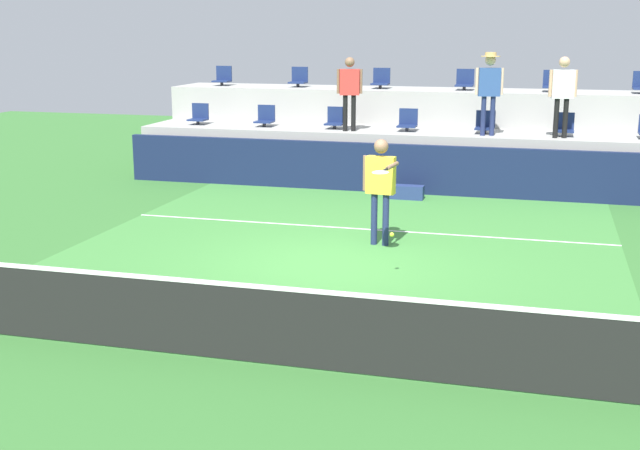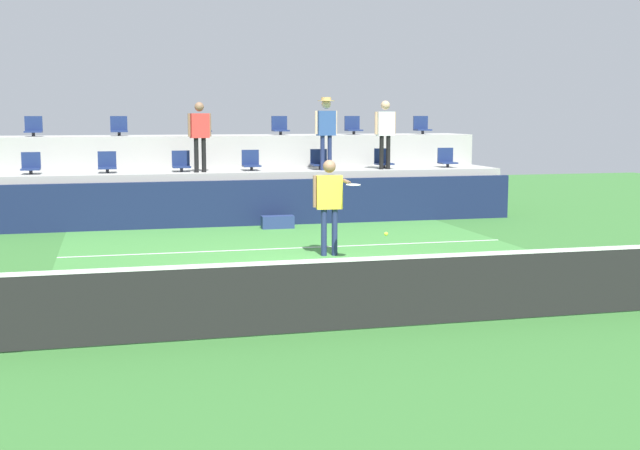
% 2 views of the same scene
% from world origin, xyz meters
% --- Properties ---
extents(ground_plane, '(40.00, 40.00, 0.00)m').
position_xyz_m(ground_plane, '(0.00, 0.00, 0.00)').
color(ground_plane, '#336B2D').
extents(court_inner_paint, '(9.00, 10.00, 0.01)m').
position_xyz_m(court_inner_paint, '(0.00, 1.00, 0.00)').
color(court_inner_paint, '#3D7F38').
rests_on(court_inner_paint, ground_plane).
extents(court_service_line, '(9.00, 0.06, 0.00)m').
position_xyz_m(court_service_line, '(0.00, 2.40, 0.01)').
color(court_service_line, white).
rests_on(court_service_line, ground_plane).
extents(tennis_net, '(10.48, 0.08, 1.07)m').
position_xyz_m(tennis_net, '(0.00, -4.00, 0.50)').
color(tennis_net, black).
rests_on(tennis_net, ground_plane).
extents(sponsor_backboard, '(13.00, 0.16, 1.10)m').
position_xyz_m(sponsor_backboard, '(0.00, 6.00, 0.55)').
color(sponsor_backboard, '#141E42').
rests_on(sponsor_backboard, ground_plane).
extents(seating_tier_lower, '(13.00, 1.80, 1.25)m').
position_xyz_m(seating_tier_lower, '(0.00, 7.30, 0.62)').
color(seating_tier_lower, '#9E9E99').
rests_on(seating_tier_lower, ground_plane).
extents(seating_tier_upper, '(13.00, 1.80, 2.10)m').
position_xyz_m(seating_tier_upper, '(0.00, 9.10, 1.05)').
color(seating_tier_upper, '#9E9E99').
rests_on(seating_tier_upper, ground_plane).
extents(stadium_chair_lower_far_left, '(0.44, 0.40, 0.52)m').
position_xyz_m(stadium_chair_lower_far_left, '(-5.31, 7.23, 1.46)').
color(stadium_chair_lower_far_left, '#2D2D33').
rests_on(stadium_chair_lower_far_left, seating_tier_lower).
extents(stadium_chair_lower_left, '(0.44, 0.40, 0.52)m').
position_xyz_m(stadium_chair_lower_left, '(-3.54, 7.23, 1.46)').
color(stadium_chair_lower_left, '#2D2D33').
rests_on(stadium_chair_lower_left, seating_tier_lower).
extents(stadium_chair_lower_mid_left, '(0.44, 0.40, 0.52)m').
position_xyz_m(stadium_chair_lower_mid_left, '(-1.76, 7.23, 1.46)').
color(stadium_chair_lower_mid_left, '#2D2D33').
rests_on(stadium_chair_lower_mid_left, seating_tier_lower).
extents(stadium_chair_lower_center, '(0.44, 0.40, 0.52)m').
position_xyz_m(stadium_chair_lower_center, '(-0.01, 7.23, 1.46)').
color(stadium_chair_lower_center, '#2D2D33').
rests_on(stadium_chair_lower_center, seating_tier_lower).
extents(stadium_chair_lower_mid_right, '(0.44, 0.40, 0.52)m').
position_xyz_m(stadium_chair_lower_mid_right, '(1.79, 7.23, 1.46)').
color(stadium_chair_lower_mid_right, '#2D2D33').
rests_on(stadium_chair_lower_mid_right, seating_tier_lower).
extents(stadium_chair_lower_right, '(0.44, 0.40, 0.52)m').
position_xyz_m(stadium_chair_lower_right, '(3.53, 7.23, 1.46)').
color(stadium_chair_lower_right, '#2D2D33').
rests_on(stadium_chair_lower_right, seating_tier_lower).
extents(stadium_chair_lower_far_right, '(0.44, 0.40, 0.52)m').
position_xyz_m(stadium_chair_lower_far_right, '(5.32, 7.23, 1.46)').
color(stadium_chair_lower_far_right, '#2D2D33').
rests_on(stadium_chair_lower_far_right, seating_tier_lower).
extents(stadium_chair_upper_far_left, '(0.44, 0.40, 0.52)m').
position_xyz_m(stadium_chair_upper_far_left, '(-5.36, 9.03, 2.31)').
color(stadium_chair_upper_far_left, '#2D2D33').
rests_on(stadium_chair_upper_far_left, seating_tier_upper).
extents(stadium_chair_upper_left, '(0.44, 0.40, 0.52)m').
position_xyz_m(stadium_chair_upper_left, '(-3.22, 9.03, 2.31)').
color(stadium_chair_upper_left, '#2D2D33').
rests_on(stadium_chair_upper_left, seating_tier_upper).
extents(stadium_chair_upper_mid_left, '(0.44, 0.40, 0.52)m').
position_xyz_m(stadium_chair_upper_mid_left, '(-1.02, 9.03, 2.31)').
color(stadium_chair_upper_mid_left, '#2D2D33').
rests_on(stadium_chair_upper_mid_left, seating_tier_upper).
extents(stadium_chair_upper_mid_right, '(0.44, 0.40, 0.52)m').
position_xyz_m(stadium_chair_upper_mid_right, '(1.12, 9.03, 2.31)').
color(stadium_chair_upper_mid_right, '#2D2D33').
rests_on(stadium_chair_upper_mid_right, seating_tier_upper).
extents(stadium_chair_upper_right, '(0.44, 0.40, 0.52)m').
position_xyz_m(stadium_chair_upper_right, '(3.22, 9.03, 2.31)').
color(stadium_chair_upper_right, '#2D2D33').
rests_on(stadium_chair_upper_right, seating_tier_upper).
extents(stadium_chair_upper_far_right, '(0.44, 0.40, 0.52)m').
position_xyz_m(stadium_chair_upper_far_right, '(5.29, 9.03, 2.31)').
color(stadium_chair_upper_far_right, '#2D2D33').
rests_on(stadium_chair_upper_far_right, seating_tier_upper).
extents(tennis_player, '(0.64, 1.27, 1.82)m').
position_xyz_m(tennis_player, '(0.51, 1.35, 1.13)').
color(tennis_player, navy).
rests_on(tennis_player, ground_plane).
extents(spectator_leaning_on_rail, '(0.60, 0.28, 1.71)m').
position_xyz_m(spectator_leaning_on_rail, '(-1.33, 6.85, 2.28)').
color(spectator_leaning_on_rail, black).
rests_on(spectator_leaning_on_rail, seating_tier_lower).
extents(spectator_with_hat, '(0.62, 0.50, 1.84)m').
position_xyz_m(spectator_with_hat, '(1.87, 6.85, 2.40)').
color(spectator_with_hat, navy).
rests_on(spectator_with_hat, seating_tier_lower).
extents(spectator_in_white, '(0.61, 0.27, 1.76)m').
position_xyz_m(spectator_in_white, '(3.44, 6.85, 2.32)').
color(spectator_in_white, black).
rests_on(spectator_in_white, seating_tier_lower).
extents(tennis_ball, '(0.07, 0.07, 0.07)m').
position_xyz_m(tennis_ball, '(1.03, -0.39, 0.65)').
color(tennis_ball, '#CCE033').
extents(equipment_bag, '(0.76, 0.28, 0.30)m').
position_xyz_m(equipment_bag, '(0.30, 5.36, 0.15)').
color(equipment_bag, navy).
rests_on(equipment_bag, ground_plane).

